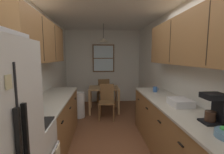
# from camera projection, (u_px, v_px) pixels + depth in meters

# --- Properties ---
(ground_plane) EXTENTS (12.00, 12.00, 0.00)m
(ground_plane) POSITION_uv_depth(u_px,v_px,m) (108.00, 136.00, 3.30)
(ground_plane) COLOR brown
(wall_left) EXTENTS (0.10, 9.00, 2.55)m
(wall_left) POSITION_uv_depth(u_px,v_px,m) (36.00, 75.00, 3.03)
(wall_left) COLOR silver
(wall_left) RESTS_ON ground
(wall_right) EXTENTS (0.10, 9.00, 2.55)m
(wall_right) POSITION_uv_depth(u_px,v_px,m) (174.00, 74.00, 3.25)
(wall_right) COLOR silver
(wall_right) RESTS_ON ground
(wall_back) EXTENTS (4.40, 0.10, 2.55)m
(wall_back) POSITION_uv_depth(u_px,v_px,m) (103.00, 66.00, 5.76)
(wall_back) COLOR silver
(wall_back) RESTS_ON ground
(ceiling_slab) EXTENTS (4.40, 9.00, 0.08)m
(ceiling_slab) POSITION_uv_depth(u_px,v_px,m) (107.00, 4.00, 2.97)
(ceiling_slab) COLOR white
(counter_left) EXTENTS (0.64, 1.95, 0.90)m
(counter_left) POSITION_uv_depth(u_px,v_px,m) (53.00, 122.00, 2.92)
(counter_left) COLOR olive
(counter_left) RESTS_ON ground
(upper_cabinets_left) EXTENTS (0.33, 2.03, 0.71)m
(upper_cabinets_left) POSITION_uv_depth(u_px,v_px,m) (40.00, 41.00, 2.68)
(upper_cabinets_left) COLOR olive
(counter_right) EXTENTS (0.64, 3.05, 0.90)m
(counter_right) POSITION_uv_depth(u_px,v_px,m) (179.00, 137.00, 2.35)
(counter_right) COLOR olive
(counter_right) RESTS_ON ground
(upper_cabinets_right) EXTENTS (0.33, 2.73, 0.72)m
(upper_cabinets_right) POSITION_uv_depth(u_px,v_px,m) (197.00, 39.00, 2.14)
(upper_cabinets_right) COLOR olive
(dining_table) EXTENTS (0.87, 0.73, 0.72)m
(dining_table) POSITION_uv_depth(u_px,v_px,m) (104.00, 91.00, 4.77)
(dining_table) COLOR #A87F51
(dining_table) RESTS_ON ground
(dining_chair_near) EXTENTS (0.44, 0.44, 0.90)m
(dining_chair_near) POSITION_uv_depth(u_px,v_px,m) (107.00, 100.00, 4.22)
(dining_chair_near) COLOR brown
(dining_chair_near) RESTS_ON ground
(dining_chair_far) EXTENTS (0.44, 0.44, 0.90)m
(dining_chair_far) POSITION_uv_depth(u_px,v_px,m) (103.00, 91.00, 5.35)
(dining_chair_far) COLOR brown
(dining_chair_far) RESTS_ON ground
(pendant_light) EXTENTS (0.26, 0.26, 0.51)m
(pendant_light) POSITION_uv_depth(u_px,v_px,m) (103.00, 40.00, 4.58)
(pendant_light) COLOR black
(back_window) EXTENTS (0.76, 0.05, 0.96)m
(back_window) POSITION_uv_depth(u_px,v_px,m) (103.00, 58.00, 5.65)
(back_window) COLOR brown
(trash_bin) EXTENTS (0.30, 0.30, 0.67)m
(trash_bin) POSITION_uv_depth(u_px,v_px,m) (79.00, 105.00, 4.31)
(trash_bin) COLOR white
(trash_bin) RESTS_ON ground
(storage_canister) EXTENTS (0.11, 0.11, 0.17)m
(storage_canister) POSITION_uv_depth(u_px,v_px,m) (39.00, 103.00, 2.22)
(storage_canister) COLOR #265999
(storage_canister) RESTS_ON counter_left
(coffee_maker) EXTENTS (0.22, 0.18, 0.33)m
(coffee_maker) POSITION_uv_depth(u_px,v_px,m) (215.00, 108.00, 1.74)
(coffee_maker) COLOR black
(coffee_maker) RESTS_ON counter_right
(mug_by_coffeemaker) EXTENTS (0.13, 0.09, 0.11)m
(mug_by_coffeemaker) POSITION_uv_depth(u_px,v_px,m) (155.00, 89.00, 3.32)
(mug_by_coffeemaker) COLOR #335999
(mug_by_coffeemaker) RESTS_ON counter_right
(dish_rack) EXTENTS (0.28, 0.34, 0.10)m
(dish_rack) POSITION_uv_depth(u_px,v_px,m) (180.00, 102.00, 2.39)
(dish_rack) COLOR silver
(dish_rack) RESTS_ON counter_right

